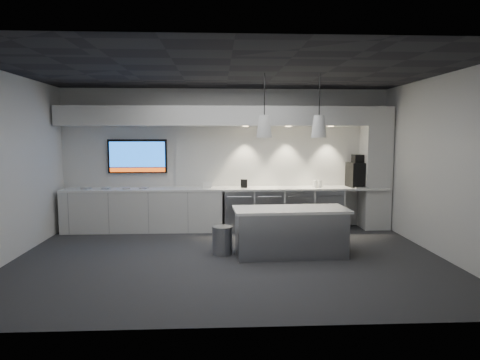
{
  "coord_description": "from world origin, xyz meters",
  "views": [
    {
      "loc": [
        -0.18,
        -6.79,
        2.01
      ],
      "look_at": [
        0.23,
        1.1,
        1.18
      ],
      "focal_mm": 32.0,
      "sensor_mm": 36.0,
      "label": 1
    }
  ],
  "objects": [
    {
      "name": "column",
      "position": [
        3.2,
        2.2,
        1.3
      ],
      "size": [
        0.55,
        0.55,
        2.6
      ],
      "primitive_type": "cube",
      "color": "silver",
      "rests_on": "floor"
    },
    {
      "name": "tray_c",
      "position": [
        -2.09,
        2.11,
        0.91
      ],
      "size": [
        0.19,
        0.19,
        0.02
      ],
      "primitive_type": "cube",
      "rotation": [
        0.0,
        0.0,
        0.22
      ],
      "color": "#9B9B9B",
      "rests_on": "back_counter"
    },
    {
      "name": "tray_d",
      "position": [
        -1.72,
        2.12,
        0.91
      ],
      "size": [
        0.18,
        0.18,
        0.02
      ],
      "primitive_type": "cube",
      "rotation": [
        0.0,
        0.0,
        -0.13
      ],
      "color": "#9B9B9B",
      "rests_on": "back_counter"
    },
    {
      "name": "wall_front",
      "position": [
        0.0,
        -2.5,
        1.5
      ],
      "size": [
        7.0,
        0.0,
        7.0
      ],
      "primitive_type": "plane",
      "rotation": [
        -1.57,
        0.0,
        0.0
      ],
      "color": "silver",
      "rests_on": "floor"
    },
    {
      "name": "wall_tv",
      "position": [
        -1.9,
        2.45,
        1.56
      ],
      "size": [
        1.25,
        0.07,
        0.72
      ],
      "color": "black",
      "rests_on": "wall_back"
    },
    {
      "name": "coffee_machine",
      "position": [
        2.81,
        2.2,
        1.18
      ],
      "size": [
        0.42,
        0.58,
        0.69
      ],
      "rotation": [
        0.0,
        0.0,
        0.1
      ],
      "color": "black",
      "rests_on": "back_counter"
    },
    {
      "name": "pendant_left",
      "position": [
        0.58,
        0.17,
        2.15
      ],
      "size": [
        0.25,
        0.25,
        1.06
      ],
      "color": "silver",
      "rests_on": "ceiling"
    },
    {
      "name": "island",
      "position": [
        1.03,
        0.17,
        0.4
      ],
      "size": [
        1.92,
        0.89,
        0.8
      ],
      "rotation": [
        0.0,
        0.0,
        0.05
      ],
      "color": "gray",
      "rests_on": "floor"
    },
    {
      "name": "cup_cluster",
      "position": [
        1.94,
        2.16,
        0.98
      ],
      "size": [
        0.18,
        0.18,
        0.15
      ],
      "primitive_type": null,
      "color": "white",
      "rests_on": "back_counter"
    },
    {
      "name": "sign_white",
      "position": [
        -0.41,
        2.14,
        0.97
      ],
      "size": [
        0.18,
        0.02,
        0.14
      ],
      "primitive_type": "cube",
      "rotation": [
        0.0,
        0.0,
        0.01
      ],
      "color": "white",
      "rests_on": "back_counter"
    },
    {
      "name": "wall_back",
      "position": [
        0.0,
        2.5,
        1.5
      ],
      "size": [
        7.0,
        0.0,
        7.0
      ],
      "primitive_type": "plane",
      "rotation": [
        1.57,
        0.0,
        0.0
      ],
      "color": "silver",
      "rests_on": "floor"
    },
    {
      "name": "soffit",
      "position": [
        0.0,
        2.2,
        2.4
      ],
      "size": [
        6.9,
        0.6,
        0.4
      ],
      "primitive_type": "cube",
      "color": "silver",
      "rests_on": "wall_back"
    },
    {
      "name": "sign_black",
      "position": [
        0.37,
        2.16,
        0.99
      ],
      "size": [
        0.14,
        0.06,
        0.18
      ],
      "primitive_type": "cube",
      "rotation": [
        0.0,
        0.0,
        -0.34
      ],
      "color": "black",
      "rests_on": "back_counter"
    },
    {
      "name": "fridge_unit_a",
      "position": [
        0.25,
        2.17,
        0.42
      ],
      "size": [
        0.6,
        0.61,
        0.85
      ],
      "primitive_type": "cube",
      "color": "gray",
      "rests_on": "floor"
    },
    {
      "name": "ceiling",
      "position": [
        0.0,
        0.0,
        3.0
      ],
      "size": [
        7.0,
        7.0,
        0.0
      ],
      "primitive_type": "plane",
      "rotation": [
        3.14,
        0.0,
        0.0
      ],
      "color": "black",
      "rests_on": "wall_back"
    },
    {
      "name": "floor",
      "position": [
        0.0,
        0.0,
        0.0
      ],
      "size": [
        7.0,
        7.0,
        0.0
      ],
      "primitive_type": "plane",
      "color": "#2D2D30",
      "rests_on": "ground"
    },
    {
      "name": "left_base_cabinets",
      "position": [
        -1.75,
        2.17,
        0.43
      ],
      "size": [
        3.3,
        0.63,
        0.86
      ],
      "primitive_type": "cube",
      "color": "silver",
      "rests_on": "floor"
    },
    {
      "name": "pendant_right",
      "position": [
        1.47,
        0.17,
        2.15
      ],
      "size": [
        0.25,
        0.25,
        1.06
      ],
      "color": "silver",
      "rests_on": "ceiling"
    },
    {
      "name": "fridge_unit_c",
      "position": [
        1.51,
        2.17,
        0.42
      ],
      "size": [
        0.6,
        0.61,
        0.85
      ],
      "primitive_type": "cube",
      "color": "gray",
      "rests_on": "floor"
    },
    {
      "name": "wall_right",
      "position": [
        3.5,
        0.0,
        1.5
      ],
      "size": [
        0.0,
        7.0,
        7.0
      ],
      "primitive_type": "plane",
      "rotation": [
        1.57,
        0.0,
        -1.57
      ],
      "color": "silver",
      "rests_on": "floor"
    },
    {
      "name": "wall_left",
      "position": [
        -3.5,
        0.0,
        1.5
      ],
      "size": [
        0.0,
        7.0,
        7.0
      ],
      "primitive_type": "plane",
      "rotation": [
        1.57,
        0.0,
        1.57
      ],
      "color": "silver",
      "rests_on": "floor"
    },
    {
      "name": "back_counter",
      "position": [
        0.0,
        2.17,
        0.88
      ],
      "size": [
        6.8,
        0.65,
        0.04
      ],
      "primitive_type": "cube",
      "color": "white",
      "rests_on": "left_base_cabinets"
    },
    {
      "name": "bin",
      "position": [
        -0.11,
        0.29,
        0.24
      ],
      "size": [
        0.39,
        0.39,
        0.48
      ],
      "primitive_type": "cylinder",
      "rotation": [
        0.0,
        0.0,
        -0.15
      ],
      "color": "gray",
      "rests_on": "floor"
    },
    {
      "name": "fridge_unit_d",
      "position": [
        2.14,
        2.17,
        0.42
      ],
      "size": [
        0.6,
        0.61,
        0.85
      ],
      "primitive_type": "cube",
      "color": "gray",
      "rests_on": "floor"
    },
    {
      "name": "fridge_unit_b",
      "position": [
        0.88,
        2.17,
        0.42
      ],
      "size": [
        0.6,
        0.61,
        0.85
      ],
      "primitive_type": "cube",
      "color": "gray",
      "rests_on": "floor"
    },
    {
      "name": "tray_b",
      "position": [
        -2.49,
        2.09,
        0.91
      ],
      "size": [
        0.17,
        0.17,
        0.02
      ],
      "primitive_type": "cube",
      "rotation": [
        0.0,
        0.0,
        -0.06
      ],
      "color": "#9B9B9B",
      "rests_on": "back_counter"
    },
    {
      "name": "backsplash",
      "position": [
        1.2,
        2.48,
        1.55
      ],
      "size": [
        4.6,
        0.03,
        1.3
      ],
      "primitive_type": "cube",
      "color": "silver",
      "rests_on": "wall_back"
    },
    {
      "name": "tray_a",
      "position": [
        -2.92,
        2.13,
        0.91
      ],
      "size": [
        0.2,
        0.2,
        0.02
      ],
      "primitive_type": "cube",
      "rotation": [
        0.0,
        0.0,
        -0.31
      ],
      "color": "#9B9B9B",
      "rests_on": "back_counter"
    }
  ]
}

